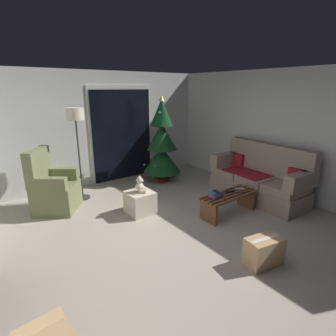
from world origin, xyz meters
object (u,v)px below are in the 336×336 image
object	(u,v)px
armchair	(53,189)
floor_lamp	(76,123)
couch	(260,179)
cell_phone	(216,192)
remote_graphite	(240,192)
cardboard_box_taped_mid_floor	(264,251)
remote_silver	(240,189)
book_stack	(216,195)
coffee_table	(229,201)
christmas_tree	(162,145)
ottoman	(140,202)
teddy_bear_cream	(140,186)
remote_black	(230,192)

from	to	relation	value
armchair	floor_lamp	bearing A→B (deg)	21.14
couch	cell_phone	distance (m)	1.35
remote_graphite	couch	bearing A→B (deg)	-46.44
cardboard_box_taped_mid_floor	armchair	bearing A→B (deg)	117.46
remote_silver	armchair	size ratio (longest dim) A/B	0.14
remote_graphite	cell_phone	size ratio (longest dim) A/B	1.08
book_stack	cell_phone	xyz separation A→B (m)	(0.01, -0.00, 0.05)
coffee_table	christmas_tree	xyz separation A→B (m)	(0.11, 2.16, 0.62)
cell_phone	ottoman	distance (m)	1.34
cell_phone	teddy_bear_cream	xyz separation A→B (m)	(-0.92, 0.92, 0.04)
remote_silver	christmas_tree	bearing A→B (deg)	42.82
remote_black	remote_graphite	size ratio (longest dim) A/B	1.00
remote_black	remote_graphite	xyz separation A→B (m)	(0.12, -0.12, 0.00)
remote_black	teddy_bear_cream	bearing A→B (deg)	71.74
remote_black	ottoman	size ratio (longest dim) A/B	0.35
couch	remote_black	xyz separation A→B (m)	(-0.99, -0.09, -0.01)
cardboard_box_taped_mid_floor	remote_graphite	bearing A→B (deg)	50.70
cell_phone	cardboard_box_taped_mid_floor	distance (m)	1.35
remote_black	floor_lamp	distance (m)	3.08
coffee_table	cell_phone	world-z (taller)	cell_phone
remote_silver	book_stack	xyz separation A→B (m)	(-0.62, 0.01, 0.03)
coffee_table	book_stack	xyz separation A→B (m)	(-0.30, 0.04, 0.17)
remote_silver	floor_lamp	size ratio (longest dim) A/B	0.09
remote_graphite	armchair	distance (m)	3.31
armchair	floor_lamp	world-z (taller)	floor_lamp
remote_black	ottoman	distance (m)	1.59
coffee_table	remote_black	xyz separation A→B (m)	(0.07, 0.04, 0.14)
cardboard_box_taped_mid_floor	teddy_bear_cream	bearing A→B (deg)	102.58
couch	cell_phone	xyz separation A→B (m)	(-1.35, -0.09, 0.08)
remote_black	cell_phone	xyz separation A→B (m)	(-0.35, -0.00, 0.09)
ottoman	cardboard_box_taped_mid_floor	world-z (taller)	ottoman
cardboard_box_taped_mid_floor	floor_lamp	bearing A→B (deg)	107.31
armchair	coffee_table	bearing A→B (deg)	-39.97
remote_silver	cell_phone	xyz separation A→B (m)	(-0.61, 0.00, 0.09)
coffee_table	armchair	xyz separation A→B (m)	(-2.39, 2.00, 0.15)
book_stack	cell_phone	distance (m)	0.05
remote_black	armchair	world-z (taller)	armchair
cell_phone	remote_black	bearing A→B (deg)	13.54
couch	remote_silver	size ratio (longest dim) A/B	12.68
coffee_table	armchair	size ratio (longest dim) A/B	0.97
couch	cardboard_box_taped_mid_floor	xyz separation A→B (m)	(-1.79, -1.33, -0.22)
remote_graphite	christmas_tree	xyz separation A→B (m)	(-0.08, 2.23, 0.48)
remote_black	christmas_tree	xyz separation A→B (m)	(0.05, 2.11, 0.48)
ottoman	cell_phone	bearing A→B (deg)	-44.79
couch	remote_graphite	bearing A→B (deg)	-166.42
couch	floor_lamp	size ratio (longest dim) A/B	1.11
remote_black	ottoman	bearing A→B (deg)	71.72
floor_lamp	cell_phone	bearing A→B (deg)	-55.44
floor_lamp	cardboard_box_taped_mid_floor	size ratio (longest dim) A/B	3.56
remote_graphite	ottoman	xyz separation A→B (m)	(-1.40, 1.04, -0.19)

